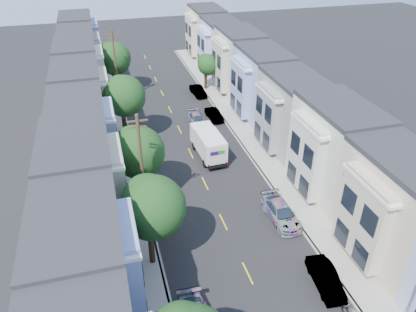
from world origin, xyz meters
TOP-DOWN VIEW (x-y plane):
  - ground at (0.00, 0.00)m, footprint 160.00×160.00m
  - road_slab at (0.00, 15.00)m, footprint 12.00×70.00m
  - curb_left at (-6.05, 15.00)m, footprint 0.30×70.00m
  - curb_right at (6.05, 15.00)m, footprint 0.30×70.00m
  - sidewalk_left at (-7.35, 15.00)m, footprint 2.60×70.00m
  - sidewalk_right at (7.35, 15.00)m, footprint 2.60×70.00m
  - centerline at (0.00, 15.00)m, footprint 0.12×70.00m
  - townhouse_row_left at (-11.15, 15.00)m, footprint 5.00×70.00m
  - townhouse_row_right at (11.15, 15.00)m, footprint 5.00×70.00m
  - tree_b at (-6.30, -3.02)m, footprint 4.70×4.70m
  - tree_c at (-6.30, 5.35)m, footprint 4.70×4.70m
  - tree_d at (-6.30, 16.80)m, footprint 4.65×4.65m
  - tree_e at (-6.30, 32.09)m, footprint 4.70×4.70m
  - tree_far_r at (6.89, 29.80)m, footprint 3.10×3.10m
  - utility_pole_near at (-6.30, 2.00)m, footprint 1.60×0.26m
  - utility_pole_far at (-6.30, 28.00)m, footprint 1.60×0.26m
  - fedex_truck at (1.71, 10.97)m, footprint 2.34×6.08m
  - lead_sedan at (2.46, 18.88)m, footprint 1.77×4.16m
  - parked_left_c at (-4.90, 2.31)m, footprint 2.19×4.47m
  - parked_left_d at (-4.90, 12.84)m, footprint 2.25×4.60m
  - parked_right_a at (4.90, -8.55)m, footprint 1.87×4.27m
  - parked_right_b at (4.90, -1.02)m, footprint 2.23×4.99m
  - parked_right_c at (4.90, 19.58)m, footprint 1.61×3.83m
  - parked_right_d at (4.90, 27.80)m, footprint 1.77×4.08m

SIDE VIEW (x-z plane):
  - ground at x=0.00m, z-range 0.00..0.00m
  - centerline at x=0.00m, z-range -0.01..0.01m
  - townhouse_row_left at x=-11.15m, z-range -4.25..4.25m
  - townhouse_row_right at x=11.15m, z-range -4.25..4.25m
  - road_slab at x=0.00m, z-range 0.00..0.02m
  - curb_left at x=-6.05m, z-range 0.00..0.15m
  - curb_right at x=6.05m, z-range 0.00..0.15m
  - sidewalk_left at x=-7.35m, z-range 0.00..0.15m
  - sidewalk_right at x=7.35m, z-range 0.00..0.15m
  - parked_left_c at x=-4.90m, z-range 0.00..1.22m
  - lead_sedan at x=2.46m, z-range 0.00..1.24m
  - parked_right_c at x=4.90m, z-range 0.00..1.25m
  - parked_right_d at x=4.90m, z-range 0.00..1.32m
  - parked_left_d at x=-4.90m, z-range 0.00..1.34m
  - parked_right_a at x=4.90m, z-range 0.00..1.38m
  - parked_right_b at x=4.90m, z-range 0.00..1.48m
  - fedex_truck at x=1.71m, z-range 0.17..3.09m
  - tree_far_r at x=6.89m, z-range 1.07..6.38m
  - tree_c at x=-6.30m, z-range 1.28..8.59m
  - tree_e at x=-6.30m, z-range 1.37..8.85m
  - utility_pole_near at x=-6.30m, z-range 0.15..10.15m
  - utility_pole_far at x=-6.30m, z-range 0.15..10.15m
  - tree_b at x=-6.30m, z-range 1.42..9.00m
  - tree_d at x=-6.30m, z-range 1.60..9.51m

